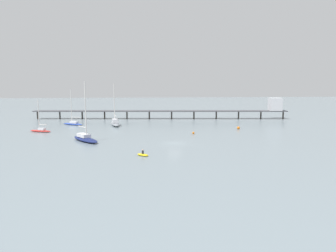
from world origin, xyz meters
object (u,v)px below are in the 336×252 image
at_px(sailboat_red, 41,130).
at_px(dinghy_yellow, 143,154).
at_px(pier, 206,108).
at_px(sailboat_gray, 115,123).
at_px(sailboat_navy, 85,138).
at_px(mooring_buoy_outer, 238,128).
at_px(mooring_buoy_mid, 193,133).
at_px(sailboat_blue, 73,123).

distance_m(sailboat_red, dinghy_yellow, 39.32).
bearing_deg(pier, sailboat_gray, -154.18).
relative_size(sailboat_navy, mooring_buoy_outer, 16.36).
bearing_deg(sailboat_gray, pier, 25.82).
relative_size(pier, mooring_buoy_mid, 154.64).
xyz_separation_m(sailboat_blue, sailboat_gray, (12.68, -2.71, 0.19)).
relative_size(sailboat_navy, mooring_buoy_mid, 22.90).
relative_size(sailboat_blue, mooring_buoy_outer, 13.50).
height_order(pier, sailboat_gray, sailboat_gray).
relative_size(mooring_buoy_mid, mooring_buoy_outer, 0.71).
distance_m(sailboat_navy, sailboat_red, 19.85).
height_order(sailboat_navy, mooring_buoy_mid, sailboat_navy).
height_order(sailboat_red, mooring_buoy_outer, sailboat_red).
height_order(sailboat_blue, mooring_buoy_outer, sailboat_blue).
distance_m(sailboat_navy, dinghy_yellow, 19.50).
bearing_deg(mooring_buoy_outer, sailboat_blue, 164.08).
relative_size(pier, sailboat_gray, 7.12).
xyz_separation_m(pier, dinghy_yellow, (-22.78, -54.94, -3.43)).
bearing_deg(dinghy_yellow, sailboat_navy, 129.17).
bearing_deg(mooring_buoy_outer, sailboat_gray, 162.67).
bearing_deg(sailboat_red, mooring_buoy_outer, 0.05).
relative_size(pier, mooring_buoy_outer, 110.45).
bearing_deg(sailboat_gray, sailboat_blue, 167.95).
bearing_deg(sailboat_navy, mooring_buoy_outer, 20.51).
height_order(sailboat_red, sailboat_gray, sailboat_gray).
relative_size(sailboat_blue, sailboat_gray, 0.87).
bearing_deg(pier, dinghy_yellow, -112.52).
bearing_deg(sailboat_gray, sailboat_red, -149.71).
xyz_separation_m(pier, mooring_buoy_outer, (3.61, -25.36, -3.25)).
bearing_deg(sailboat_gray, dinghy_yellow, -79.20).
bearing_deg(pier, mooring_buoy_mid, -107.19).
distance_m(sailboat_blue, mooring_buoy_outer, 48.61).
bearing_deg(sailboat_navy, mooring_buoy_mid, 16.86).
height_order(sailboat_gray, dinghy_yellow, sailboat_gray).
bearing_deg(sailboat_gray, mooring_buoy_outer, -17.33).
bearing_deg(sailboat_red, sailboat_gray, 30.29).
distance_m(mooring_buoy_mid, mooring_buoy_outer, 15.21).
bearing_deg(dinghy_yellow, mooring_buoy_outer, 48.26).
distance_m(sailboat_navy, sailboat_gray, 25.53).
xyz_separation_m(pier, mooring_buoy_mid, (-9.97, -32.22, -3.37)).
bearing_deg(sailboat_red, sailboat_blue, 67.31).
distance_m(sailboat_red, mooring_buoy_mid, 39.35).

